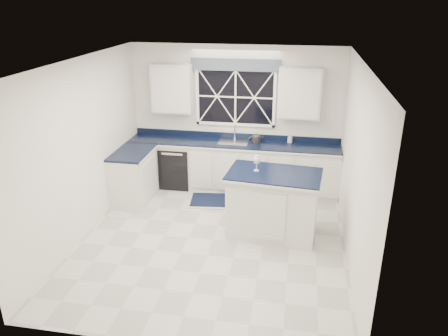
% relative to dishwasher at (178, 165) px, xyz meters
% --- Properties ---
extents(ground, '(4.50, 4.50, 0.00)m').
position_rel_dishwasher_xyz_m(ground, '(1.10, -1.95, -0.41)').
color(ground, silver).
rests_on(ground, ground).
extents(back_wall, '(4.00, 0.10, 2.70)m').
position_rel_dishwasher_xyz_m(back_wall, '(1.10, 0.30, 0.94)').
color(back_wall, white).
rests_on(back_wall, ground).
extents(base_cabinets, '(3.99, 1.60, 0.90)m').
position_rel_dishwasher_xyz_m(base_cabinets, '(0.77, -0.17, 0.04)').
color(base_cabinets, silver).
rests_on(base_cabinets, ground).
extents(countertop, '(3.98, 0.64, 0.04)m').
position_rel_dishwasher_xyz_m(countertop, '(1.10, 0.00, 0.51)').
color(countertop, black).
rests_on(countertop, base_cabinets).
extents(dishwasher, '(0.60, 0.58, 0.82)m').
position_rel_dishwasher_xyz_m(dishwasher, '(0.00, 0.00, 0.00)').
color(dishwasher, black).
rests_on(dishwasher, ground).
extents(window, '(1.65, 0.09, 1.26)m').
position_rel_dishwasher_xyz_m(window, '(1.10, 0.25, 1.42)').
color(window, black).
rests_on(window, ground).
extents(upper_cabinets, '(3.10, 0.34, 0.90)m').
position_rel_dishwasher_xyz_m(upper_cabinets, '(1.10, 0.13, 1.49)').
color(upper_cabinets, silver).
rests_on(upper_cabinets, ground).
extents(faucet, '(0.05, 0.20, 0.30)m').
position_rel_dishwasher_xyz_m(faucet, '(1.10, 0.19, 0.69)').
color(faucet, silver).
rests_on(faucet, countertop).
extents(island, '(1.46, 0.97, 1.04)m').
position_rel_dishwasher_xyz_m(island, '(1.98, -1.60, 0.11)').
color(island, silver).
rests_on(island, ground).
extents(rug, '(1.22, 0.83, 0.02)m').
position_rel_dishwasher_xyz_m(rug, '(0.94, -0.60, -0.40)').
color(rug, '#B3B3AE').
rests_on(rug, ground).
extents(kettle, '(0.28, 0.22, 0.20)m').
position_rel_dishwasher_xyz_m(kettle, '(1.53, 0.03, 0.62)').
color(kettle, '#2B2A2D').
rests_on(kettle, countertop).
extents(wine_glass, '(0.10, 0.10, 0.25)m').
position_rel_dishwasher_xyz_m(wine_glass, '(1.70, -1.55, 0.80)').
color(wine_glass, silver).
rests_on(wine_glass, island).
extents(soap_bottle, '(0.09, 0.09, 0.16)m').
position_rel_dishwasher_xyz_m(soap_bottle, '(2.15, 0.20, 0.61)').
color(soap_bottle, silver).
rests_on(soap_bottle, countertop).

